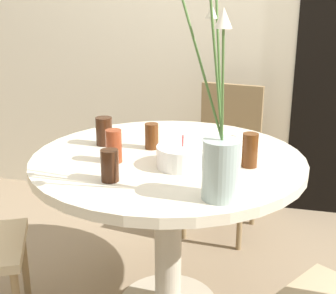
% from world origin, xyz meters
% --- Properties ---
extents(wall_back, '(8.00, 0.05, 2.60)m').
position_xyz_m(wall_back, '(0.00, 1.28, 1.30)').
color(wall_back, beige).
rests_on(wall_back, ground_plane).
extents(dining_table, '(1.15, 1.15, 0.76)m').
position_xyz_m(dining_table, '(0.00, 0.00, 0.62)').
color(dining_table, beige).
rests_on(dining_table, ground_plane).
extents(chair_left_flank, '(0.46, 0.46, 0.89)m').
position_xyz_m(chair_left_flank, '(0.14, 0.89, 0.50)').
color(chair_left_flank, tan).
rests_on(chair_left_flank, ground_plane).
extents(birthday_cake, '(0.21, 0.21, 0.13)m').
position_xyz_m(birthday_cake, '(0.09, -0.11, 0.80)').
color(birthday_cake, white).
rests_on(birthday_cake, dining_table).
extents(flower_vase, '(0.25, 0.17, 0.74)m').
position_xyz_m(flower_vase, '(0.26, -0.38, 0.96)').
color(flower_vase, '#9EB2AD').
rests_on(flower_vase, dining_table).
extents(side_plate, '(0.20, 0.20, 0.01)m').
position_xyz_m(side_plate, '(0.23, 0.31, 0.76)').
color(side_plate, silver).
rests_on(side_plate, dining_table).
extents(drink_glass_0, '(0.06, 0.06, 0.11)m').
position_xyz_m(drink_glass_0, '(-0.09, 0.08, 0.81)').
color(drink_glass_0, '#51280F').
rests_on(drink_glass_0, dining_table).
extents(drink_glass_1, '(0.06, 0.06, 0.10)m').
position_xyz_m(drink_glass_1, '(0.26, -0.01, 0.81)').
color(drink_glass_1, '#51280F').
rests_on(drink_glass_1, dining_table).
extents(drink_glass_2, '(0.06, 0.06, 0.14)m').
position_xyz_m(drink_glass_2, '(0.34, -0.04, 0.83)').
color(drink_glass_2, '#51280F').
rests_on(drink_glass_2, dining_table).
extents(drink_glass_3, '(0.07, 0.07, 0.12)m').
position_xyz_m(drink_glass_3, '(-0.14, -0.32, 0.82)').
color(drink_glass_3, '#33190C').
rests_on(drink_glass_3, dining_table).
extents(drink_glass_4, '(0.07, 0.07, 0.13)m').
position_xyz_m(drink_glass_4, '(-0.32, 0.08, 0.82)').
color(drink_glass_4, '#33190C').
rests_on(drink_glass_4, dining_table).
extents(drink_glass_5, '(0.07, 0.07, 0.14)m').
position_xyz_m(drink_glass_5, '(-0.19, -0.12, 0.83)').
color(drink_glass_5, maroon).
rests_on(drink_glass_5, dining_table).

